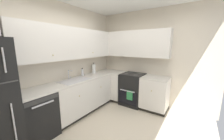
{
  "coord_description": "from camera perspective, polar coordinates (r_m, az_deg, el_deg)",
  "views": [
    {
      "loc": [
        -1.71,
        -1.09,
        1.69
      ],
      "look_at": [
        0.96,
        0.72,
        1.08
      ],
      "focal_mm": 20.47,
      "sensor_mm": 36.0,
      "label": 1
    }
  ],
  "objects": [
    {
      "name": "sink",
      "position": [
        3.13,
        -16.12,
        -5.2
      ],
      "size": [
        0.7,
        0.4,
        0.1
      ],
      "color": "#B7B7BC",
      "rests_on": "countertop_back"
    },
    {
      "name": "wall_right",
      "position": [
        3.78,
        17.29,
        4.77
      ],
      "size": [
        0.05,
        3.25,
        2.66
      ],
      "primitive_type": "cube",
      "color": "beige",
      "rests_on": "ground_plane"
    },
    {
      "name": "faucet",
      "position": [
        3.25,
        -18.58,
        -1.55
      ],
      "size": [
        0.07,
        0.16,
        0.23
      ],
      "color": "silver",
      "rests_on": "countertop_back"
    },
    {
      "name": "soap_bottle",
      "position": [
        3.52,
        -13.08,
        -1.02
      ],
      "size": [
        0.06,
        0.06,
        0.21
      ],
      "color": "silver",
      "rests_on": "countertop_back"
    },
    {
      "name": "lower_cabinets_back",
      "position": [
        3.43,
        -13.06,
        -11.06
      ],
      "size": [
        1.68,
        0.62,
        0.86
      ],
      "color": "silver",
      "rests_on": "ground_plane"
    },
    {
      "name": "upper_cabinets_back",
      "position": [
        3.19,
        -17.96,
        11.18
      ],
      "size": [
        2.57,
        0.34,
        0.72
      ],
      "color": "silver"
    },
    {
      "name": "upper_cabinets_right",
      "position": [
        3.78,
        8.92,
        11.42
      ],
      "size": [
        0.32,
        2.08,
        0.72
      ],
      "color": "silver"
    },
    {
      "name": "dishwasher",
      "position": [
        2.86,
        -30.84,
        -17.05
      ],
      "size": [
        0.6,
        0.63,
        0.86
      ],
      "color": "black",
      "rests_on": "ground_plane"
    },
    {
      "name": "wall_back",
      "position": [
        3.21,
        -23.22,
        3.41
      ],
      "size": [
        3.82,
        0.05,
        2.66
      ],
      "primitive_type": "cube",
      "color": "beige",
      "rests_on": "ground_plane"
    },
    {
      "name": "oven_range",
      "position": [
        3.83,
        9.2,
        -8.25
      ],
      "size": [
        0.68,
        0.62,
        1.05
      ],
      "color": "black",
      "rests_on": "ground_plane"
    },
    {
      "name": "lower_cabinets_right",
      "position": [
        3.7,
        14.1,
        -9.49
      ],
      "size": [
        0.62,
        1.53,
        0.86
      ],
      "color": "silver",
      "rests_on": "ground_plane"
    },
    {
      "name": "paper_towel_roll",
      "position": [
        3.8,
        -8.15,
        0.58
      ],
      "size": [
        0.11,
        0.11,
        0.32
      ],
      "color": "white",
      "rests_on": "countertop_back"
    },
    {
      "name": "countertop_right",
      "position": [
        3.57,
        14.41,
        -2.79
      ],
      "size": [
        0.6,
        1.53,
        0.03
      ],
      "color": "beige",
      "rests_on": "lower_cabinets_right"
    },
    {
      "name": "countertop_back",
      "position": [
        3.29,
        -13.39,
        -3.88
      ],
      "size": [
        2.89,
        0.6,
        0.03
      ],
      "primitive_type": "cube",
      "color": "beige",
      "rests_on": "lower_cabinets_back"
    }
  ]
}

